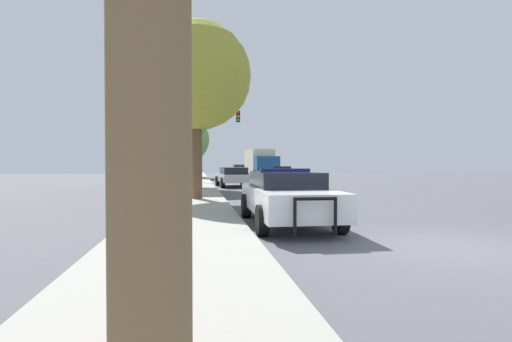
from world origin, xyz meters
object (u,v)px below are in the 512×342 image
Objects in this scene: car_background_oncoming at (281,173)px; car_background_midblock at (233,176)px; box_truck at (261,163)px; tree_sidewalk_mid at (173,105)px; police_car at (287,196)px; car_background_distant at (240,170)px; tree_sidewalk_far at (186,139)px; fire_hydrant at (155,293)px; traffic_light at (211,130)px; tree_sidewalk_near at (197,76)px.

car_background_midblock is at bearing 60.97° from car_background_oncoming.
tree_sidewalk_mid is (-8.37, -16.94, 3.61)m from box_truck.
car_background_oncoming is at bearing -101.35° from police_car.
police_car is at bearing -94.58° from car_background_distant.
tree_sidewalk_far reaches higher than car_background_distant.
fire_hydrant is 23.81m from car_background_midblock.
traffic_light is at bearing 101.35° from car_background_midblock.
car_background_oncoming is 0.65× the size of box_truck.
car_background_distant is 17.09m from car_background_oncoming.
traffic_light reaches higher than box_truck.
car_background_oncoming is at bearing -46.30° from tree_sidewalk_far.
tree_sidewalk_far is at bearing -129.13° from car_background_distant.
car_background_oncoming is 0.69× the size of tree_sidewalk_far.
tree_sidewalk_near is at bearing -70.01° from police_car.
car_background_distant is 24.41m from car_background_midblock.
car_background_midblock is 0.60× the size of tree_sidewalk_near.
tree_sidewalk_far is at bearing 98.51° from car_background_midblock.
car_background_distant is 35.06m from tree_sidewalk_near.
tree_sidewalk_far is (-1.11, 26.15, -1.11)m from tree_sidewalk_near.
fire_hydrant is 48.22m from car_background_distant.
car_background_midblock is at bearing 18.89° from tree_sidewalk_mid.
traffic_light is at bearing -78.76° from tree_sidewalk_far.
car_background_midblock is at bearing 70.61° from box_truck.
police_car is at bearing 68.97° from fire_hydrant.
tree_sidewalk_far reaches higher than car_background_oncoming.
tree_sidewalk_far is (-3.42, 32.67, 3.35)m from police_car.
traffic_light is 0.89× the size of tree_sidewalk_far.
traffic_light is at bearing 58.24° from box_truck.
tree_sidewalk_near is 1.14× the size of tree_sidewalk_far.
tree_sidewalk_mid is at bearing 99.64° from tree_sidewalk_near.
fire_hydrant is 31.81m from car_background_oncoming.
traffic_light is (1.49, 28.50, 3.60)m from fire_hydrant.
box_truck is at bearing 79.52° from fire_hydrant.
fire_hydrant is at bearing -87.16° from tree_sidewalk_mid.
tree_sidewalk_far reaches higher than police_car.
tree_sidewalk_mid is at bearing 92.84° from fire_hydrant.
traffic_light reaches higher than police_car.
box_truck is 19.24m from tree_sidewalk_mid.
box_truck is at bearing -81.19° from car_background_distant.
police_car is 0.88× the size of traffic_light.
fire_hydrant is at bearing 69.45° from police_car.
car_background_distant is at bearing -79.07° from car_background_oncoming.
fire_hydrant is 39.84m from tree_sidewalk_far.
fire_hydrant is 0.11× the size of tree_sidewalk_mid.
car_background_oncoming is 0.58× the size of tree_sidewalk_mid.
box_truck is 0.94× the size of tree_sidewalk_near.
police_car reaches higher than car_background_distant.
traffic_light is at bearing 67.26° from tree_sidewalk_mid.
traffic_light is 7.49m from car_background_oncoming.
police_car is at bearing 78.42° from box_truck.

